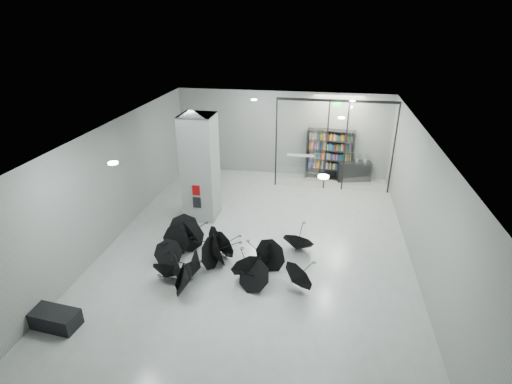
% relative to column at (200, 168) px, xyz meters
% --- Properties ---
extents(room, '(14.00, 14.02, 4.01)m').
position_rel_column_xyz_m(room, '(2.50, -2.00, 0.84)').
color(room, gray).
rests_on(room, ground).
extents(column, '(1.20, 1.20, 4.00)m').
position_rel_column_xyz_m(column, '(0.00, 0.00, 0.00)').
color(column, slate).
rests_on(column, ground).
extents(fire_cabinet, '(0.28, 0.04, 0.38)m').
position_rel_column_xyz_m(fire_cabinet, '(0.00, -0.62, -0.65)').
color(fire_cabinet, '#A50A07').
rests_on(fire_cabinet, column).
extents(info_panel, '(0.30, 0.03, 0.42)m').
position_rel_column_xyz_m(info_panel, '(0.00, -0.62, -1.15)').
color(info_panel, black).
rests_on(info_panel, column).
extents(exit_sign, '(0.30, 0.06, 0.15)m').
position_rel_column_xyz_m(exit_sign, '(4.90, 3.30, 1.82)').
color(exit_sign, '#0CE533').
rests_on(exit_sign, room).
extents(glass_partition, '(5.06, 0.08, 4.00)m').
position_rel_column_xyz_m(glass_partition, '(4.89, 3.50, 0.18)').
color(glass_partition, silver).
rests_on(glass_partition, ground).
extents(bench, '(1.44, 0.73, 0.45)m').
position_rel_column_xyz_m(bench, '(-2.00, -6.43, -1.78)').
color(bench, black).
rests_on(bench, ground).
extents(bookshelf, '(2.20, 0.75, 2.37)m').
position_rel_column_xyz_m(bookshelf, '(4.80, 4.75, -0.81)').
color(bookshelf, black).
rests_on(bookshelf, ground).
extents(shop_counter, '(1.65, 0.98, 0.93)m').
position_rel_column_xyz_m(shop_counter, '(5.95, 4.70, -1.54)').
color(shop_counter, black).
rests_on(shop_counter, ground).
extents(umbrella_cluster, '(5.40, 4.04, 1.29)m').
position_rel_column_xyz_m(umbrella_cluster, '(1.51, -3.25, -1.69)').
color(umbrella_cluster, black).
rests_on(umbrella_cluster, ground).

